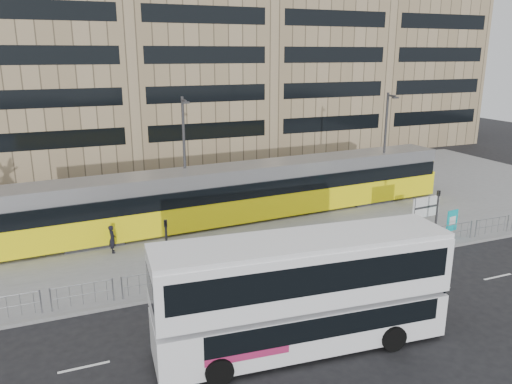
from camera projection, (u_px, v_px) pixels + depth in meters
name	position (u px, v px, depth m)	size (l,w,h in m)	color
ground	(286.00, 277.00, 25.24)	(120.00, 120.00, 0.00)	black
plaza	(214.00, 210.00, 35.92)	(64.00, 24.00, 0.15)	gray
kerb	(285.00, 276.00, 25.26)	(64.00, 0.25, 0.17)	gray
building_row	(162.00, 34.00, 52.89)	(70.40, 18.40, 31.20)	maroon
pedestrian_barrier	(316.00, 250.00, 26.15)	(32.07, 0.07, 1.10)	#909398
road_markings	(345.00, 310.00, 22.03)	(62.00, 0.12, 0.01)	white
double_decker_bus	(302.00, 290.00, 18.67)	(11.34, 3.51, 4.47)	white
tram	(245.00, 192.00, 33.40)	(31.28, 4.95, 3.67)	yellow
station_sign	(426.00, 209.00, 30.36)	(2.10, 0.26, 2.41)	#2D2D30
ad_panel	(452.00, 221.00, 30.29)	(0.88, 0.20, 1.66)	#2D2D30
pedestrian	(112.00, 239.00, 27.83)	(0.58, 0.38, 1.59)	black
traffic_light_west	(166.00, 242.00, 24.17)	(0.21, 0.23, 3.10)	#2D2D30
traffic_light_east	(437.00, 209.00, 29.29)	(0.17, 0.21, 3.10)	#2D2D30
lamp_post_west	(185.00, 156.00, 31.81)	(0.45, 1.04, 8.21)	#2D2D30
lamp_post_east	(385.00, 143.00, 36.79)	(0.45, 1.04, 8.08)	#2D2D30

